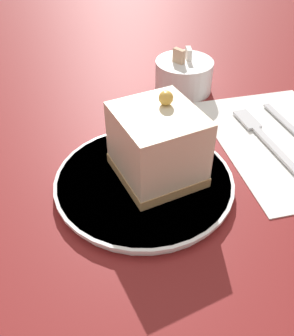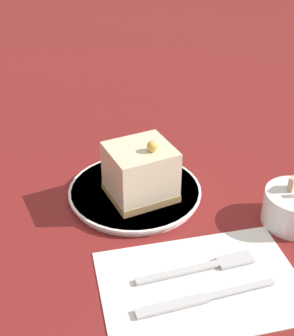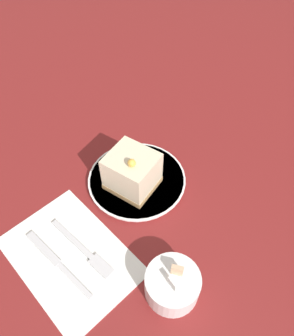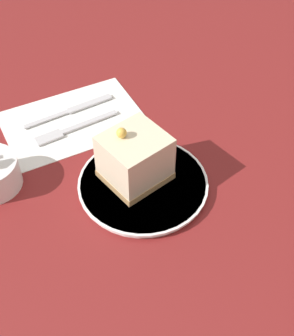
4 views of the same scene
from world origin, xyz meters
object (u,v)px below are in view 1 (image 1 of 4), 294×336
at_px(fork, 262,135).
at_px(sugar_bowl, 184,76).
at_px(cake_slice, 158,145).
at_px(plate, 146,181).

relative_size(fork, sugar_bowl, 1.74).
bearing_deg(cake_slice, plate, -174.16).
distance_m(cake_slice, fork, 0.18).
xyz_separation_m(cake_slice, sugar_bowl, (0.15, 0.18, -0.03)).
xyz_separation_m(plate, fork, (0.19, 0.01, -0.00)).
relative_size(plate, sugar_bowl, 2.27).
xyz_separation_m(plate, cake_slice, (0.02, 0.00, 0.05)).
relative_size(cake_slice, sugar_bowl, 1.08).
bearing_deg(sugar_bowl, plate, -132.08).
bearing_deg(cake_slice, fork, 4.49).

